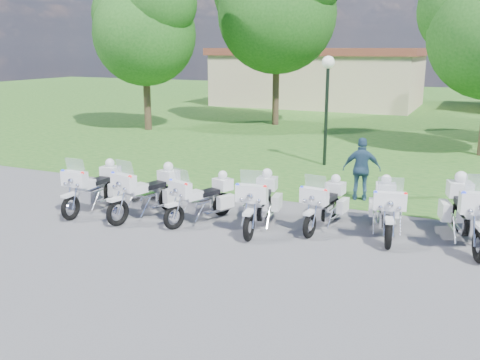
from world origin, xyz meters
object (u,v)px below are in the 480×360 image
at_px(motorcycle_2, 203,198).
at_px(motorcycle_4, 325,203).
at_px(bystander_c, 362,169).
at_px(motorcycle_1, 148,191).
at_px(motorcycle_0, 94,186).
at_px(motorcycle_6, 468,211).
at_px(motorcycle_5, 387,208).
at_px(lamp_post, 327,83).
at_px(motorcycle_3, 260,201).

xyz_separation_m(motorcycle_2, motorcycle_4, (2.82, 0.81, -0.01)).
distance_m(motorcycle_2, bystander_c, 4.66).
bearing_deg(bystander_c, motorcycle_4, 71.84).
xyz_separation_m(motorcycle_1, motorcycle_2, (1.44, 0.22, -0.06)).
bearing_deg(motorcycle_0, motorcycle_1, -176.32).
height_order(motorcycle_0, motorcycle_4, motorcycle_0).
bearing_deg(motorcycle_6, motorcycle_0, -6.95).
height_order(motorcycle_0, motorcycle_5, motorcycle_0).
relative_size(motorcycle_0, motorcycle_1, 0.99).
bearing_deg(lamp_post, motorcycle_2, -96.89).
distance_m(motorcycle_3, motorcycle_5, 2.89).
bearing_deg(motorcycle_1, bystander_c, -126.71).
relative_size(motorcycle_2, motorcycle_3, 0.88).
height_order(motorcycle_0, motorcycle_3, motorcycle_3).
height_order(motorcycle_3, bystander_c, bystander_c).
bearing_deg(motorcycle_0, bystander_c, -148.98).
relative_size(motorcycle_2, bystander_c, 1.15).
relative_size(motorcycle_3, motorcycle_5, 1.04).
xyz_separation_m(motorcycle_2, lamp_post, (0.91, 7.50, 2.35)).
xyz_separation_m(motorcycle_3, motorcycle_5, (2.79, 0.73, -0.02)).
bearing_deg(lamp_post, motorcycle_0, -116.54).
bearing_deg(motorcycle_4, lamp_post, -67.93).
height_order(motorcycle_5, motorcycle_6, motorcycle_6).
bearing_deg(bystander_c, motorcycle_1, 26.76).
height_order(motorcycle_3, motorcycle_4, motorcycle_3).
distance_m(motorcycle_2, motorcycle_6, 5.99).
relative_size(motorcycle_1, motorcycle_4, 1.09).
height_order(motorcycle_0, bystander_c, bystander_c).
height_order(motorcycle_2, lamp_post, lamp_post).
relative_size(motorcycle_0, motorcycle_3, 0.98).
xyz_separation_m(motorcycle_4, lamp_post, (-1.92, 6.69, 2.35)).
xyz_separation_m(motorcycle_4, motorcycle_5, (1.40, 0.09, 0.04)).
bearing_deg(motorcycle_6, motorcycle_2, -5.82).
height_order(motorcycle_1, motorcycle_5, motorcycle_1).
xyz_separation_m(motorcycle_1, motorcycle_6, (7.34, 1.26, 0.07)).
bearing_deg(motorcycle_3, bystander_c, -124.91).
distance_m(motorcycle_0, motorcycle_4, 5.95).
bearing_deg(motorcycle_2, motorcycle_1, 29.95).
height_order(motorcycle_1, bystander_c, bystander_c).
bearing_deg(lamp_post, bystander_c, -61.48).
distance_m(motorcycle_1, motorcycle_3, 2.90).
bearing_deg(motorcycle_1, motorcycle_2, -157.29).
relative_size(motorcycle_0, motorcycle_4, 1.08).
xyz_separation_m(motorcycle_3, motorcycle_4, (1.39, 0.64, -0.06)).
xyz_separation_m(motorcycle_2, bystander_c, (3.09, 3.48, 0.28)).
bearing_deg(bystander_c, motorcycle_5, 101.27).
bearing_deg(lamp_post, motorcycle_3, -85.89).
bearing_deg(motorcycle_2, motorcycle_5, -146.77).
bearing_deg(motorcycle_2, bystander_c, -110.32).
xyz_separation_m(motorcycle_1, motorcycle_5, (5.67, 1.11, -0.02)).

